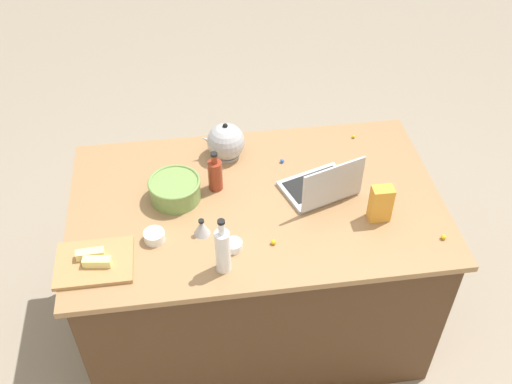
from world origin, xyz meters
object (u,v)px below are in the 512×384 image
object	(u,v)px
ramekin_small	(154,236)
bottle_vinegar	(223,250)
kitchen_timer	(202,227)
candy_bag	(381,204)
ramekin_medium	(233,245)
laptop	(323,186)
kettle	(226,142)
cutting_board	(94,262)
bottle_soy	(215,174)
mixing_bowl_large	(175,189)
butter_stick_right	(97,262)
butter_stick_left	(90,254)

from	to	relation	value
ramekin_small	bottle_vinegar	bearing A→B (deg)	144.51
kitchen_timer	candy_bag	bearing A→B (deg)	179.02
candy_bag	ramekin_medium	bearing A→B (deg)	8.08
ramekin_medium	kitchen_timer	bearing A→B (deg)	-40.48
laptop	kettle	size ratio (longest dim) A/B	1.71
cutting_board	ramekin_medium	distance (m)	0.56
kitchen_timer	kettle	bearing A→B (deg)	-106.81
candy_bag	bottle_soy	bearing A→B (deg)	-23.17
mixing_bowl_large	butter_stick_right	size ratio (longest dim) A/B	2.10
kettle	cutting_board	world-z (taller)	kettle
butter_stick_left	butter_stick_right	xyz separation A→B (m)	(-0.03, 0.05, 0.00)
kettle	cutting_board	size ratio (longest dim) A/B	0.70
butter_stick_left	bottle_soy	bearing A→B (deg)	-145.76
bottle_soy	cutting_board	distance (m)	0.65
cutting_board	candy_bag	bearing A→B (deg)	-175.40
kettle	bottle_soy	bearing A→B (deg)	72.99
mixing_bowl_large	laptop	bearing A→B (deg)	174.43
laptop	butter_stick_right	world-z (taller)	laptop
mixing_bowl_large	kitchen_timer	distance (m)	0.25
kettle	kitchen_timer	distance (m)	0.53
bottle_soy	bottle_vinegar	bearing A→B (deg)	88.60
butter_stick_right	kitchen_timer	xyz separation A→B (m)	(-0.42, -0.13, -0.00)
ramekin_medium	candy_bag	size ratio (longest dim) A/B	0.43
bottle_vinegar	ramekin_small	distance (m)	0.34
bottle_vinegar	bottle_soy	xyz separation A→B (m)	(-0.01, -0.48, -0.03)
ramekin_small	kitchen_timer	xyz separation A→B (m)	(-0.20, -0.01, 0.01)
ramekin_small	butter_stick_left	bearing A→B (deg)	16.72
butter_stick_left	ramekin_medium	xyz separation A→B (m)	(-0.57, 0.02, -0.02)
laptop	ramekin_small	world-z (taller)	laptop
mixing_bowl_large	kitchen_timer	world-z (taller)	mixing_bowl_large
butter_stick_right	laptop	bearing A→B (deg)	-162.79
bottle_vinegar	cutting_board	distance (m)	0.52
kettle	candy_bag	distance (m)	0.79
butter_stick_right	ramekin_medium	size ratio (longest dim) A/B	1.50
laptop	bottle_soy	distance (m)	0.48
cutting_board	kettle	bearing A→B (deg)	-133.88
kettle	kitchen_timer	world-z (taller)	kettle
laptop	butter_stick_left	size ratio (longest dim) A/B	3.31
bottle_vinegar	candy_bag	world-z (taller)	bottle_vinegar
butter_stick_left	laptop	bearing A→B (deg)	-165.67
bottle_vinegar	candy_bag	size ratio (longest dim) A/B	1.58
butter_stick_right	kitchen_timer	world-z (taller)	kitchen_timer
mixing_bowl_large	ramekin_small	distance (m)	0.26
ramekin_small	laptop	bearing A→B (deg)	-166.49
ramekin_small	ramekin_medium	xyz separation A→B (m)	(-0.32, 0.09, -0.00)
cutting_board	ramekin_small	world-z (taller)	ramekin_small
bottle_vinegar	butter_stick_left	size ratio (longest dim) A/B	2.44
laptop	kitchen_timer	world-z (taller)	laptop
bottle_vinegar	bottle_soy	size ratio (longest dim) A/B	1.33
butter_stick_right	candy_bag	world-z (taller)	candy_bag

